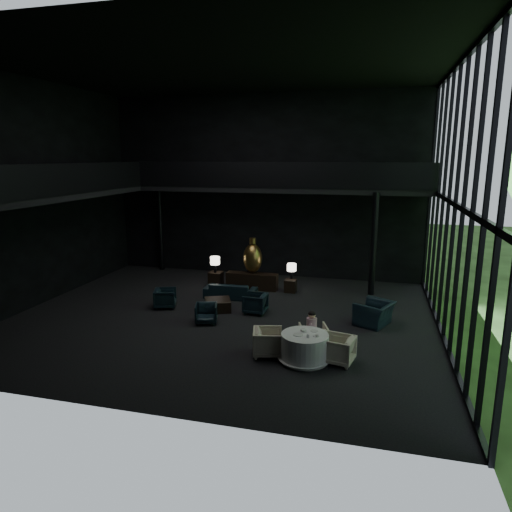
% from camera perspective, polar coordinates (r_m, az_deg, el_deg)
% --- Properties ---
extents(floor, '(14.00, 12.00, 0.02)m').
position_cam_1_polar(floor, '(15.55, -4.14, -7.69)').
color(floor, black).
rests_on(floor, ground).
extents(ceiling, '(14.00, 12.00, 0.02)m').
position_cam_1_polar(ceiling, '(14.85, -4.65, 22.70)').
color(ceiling, black).
rests_on(ceiling, ground).
extents(wall_back, '(14.00, 0.04, 8.00)m').
position_cam_1_polar(wall_back, '(20.43, 1.09, 8.64)').
color(wall_back, black).
rests_on(wall_back, ground).
extents(wall_front, '(14.00, 0.04, 8.00)m').
position_cam_1_polar(wall_front, '(9.23, -16.42, 3.60)').
color(wall_front, black).
rests_on(wall_front, ground).
extents(wall_left, '(0.04, 12.00, 8.00)m').
position_cam_1_polar(wall_left, '(18.17, -25.94, 6.95)').
color(wall_left, black).
rests_on(wall_left, ground).
extents(curtain_wall, '(0.20, 12.00, 8.00)m').
position_cam_1_polar(curtain_wall, '(14.08, 23.66, 5.93)').
color(curtain_wall, black).
rests_on(curtain_wall, ground).
extents(mezzanine_left, '(2.00, 12.00, 0.25)m').
position_cam_1_polar(mezzanine_left, '(17.54, -23.43, 7.02)').
color(mezzanine_left, black).
rests_on(mezzanine_left, wall_left).
extents(mezzanine_back, '(12.00, 2.00, 0.25)m').
position_cam_1_polar(mezzanine_back, '(19.24, 3.32, 8.40)').
color(mezzanine_back, black).
rests_on(mezzanine_back, wall_back).
extents(railing_left, '(0.06, 12.00, 1.00)m').
position_cam_1_polar(railing_left, '(16.91, -20.88, 9.11)').
color(railing_left, black).
rests_on(railing_left, mezzanine_left).
extents(railing_back, '(12.00, 0.06, 1.00)m').
position_cam_1_polar(railing_back, '(18.23, 2.72, 10.07)').
color(railing_back, black).
rests_on(railing_back, mezzanine_back).
extents(column_nw, '(0.24, 0.24, 4.00)m').
position_cam_1_polar(column_nw, '(22.07, -11.88, 3.43)').
color(column_nw, black).
rests_on(column_nw, floor).
extents(column_ne, '(0.24, 0.24, 4.00)m').
position_cam_1_polar(column_ne, '(18.14, 14.47, 1.41)').
color(column_ne, black).
rests_on(column_ne, floor).
extents(console, '(2.10, 0.48, 0.67)m').
position_cam_1_polar(console, '(18.65, -0.51, -3.16)').
color(console, black).
rests_on(console, floor).
extents(bronze_urn, '(0.77, 0.77, 1.44)m').
position_cam_1_polar(bronze_urn, '(18.53, -0.42, -0.23)').
color(bronze_urn, '#AB6A31').
rests_on(bronze_urn, console).
extents(side_table_left, '(0.53, 0.53, 0.58)m').
position_cam_1_polar(side_table_left, '(19.23, -5.03, -2.86)').
color(side_table_left, black).
rests_on(side_table_left, floor).
extents(table_lamp_left, '(0.40, 0.40, 0.67)m').
position_cam_1_polar(table_lamp_left, '(18.98, -5.14, -0.66)').
color(table_lamp_left, black).
rests_on(table_lamp_left, side_table_left).
extents(side_table_right, '(0.45, 0.45, 0.50)m').
position_cam_1_polar(side_table_right, '(18.34, 4.34, -3.73)').
color(side_table_right, black).
rests_on(side_table_right, floor).
extents(table_lamp_right, '(0.37, 0.37, 0.62)m').
position_cam_1_polar(table_lamp_right, '(18.34, 4.48, -1.50)').
color(table_lamp_right, black).
rests_on(table_lamp_right, side_table_right).
extents(sofa, '(1.93, 0.62, 0.75)m').
position_cam_1_polar(sofa, '(17.53, -3.19, -4.06)').
color(sofa, black).
rests_on(sofa, floor).
extents(lounge_armchair_west, '(0.87, 0.90, 0.74)m').
position_cam_1_polar(lounge_armchair_west, '(16.73, -11.27, -5.11)').
color(lounge_armchair_west, black).
rests_on(lounge_armchair_west, floor).
extents(lounge_armchair_east, '(0.72, 0.76, 0.75)m').
position_cam_1_polar(lounge_armchair_east, '(15.85, -0.09, -5.85)').
color(lounge_armchair_east, '#133A48').
rests_on(lounge_armchair_east, floor).
extents(lounge_armchair_south, '(0.78, 0.75, 0.65)m').
position_cam_1_polar(lounge_armchair_south, '(15.03, -6.24, -7.14)').
color(lounge_armchair_south, black).
rests_on(lounge_armchair_south, floor).
extents(window_armchair, '(1.26, 1.47, 1.09)m').
position_cam_1_polar(window_armchair, '(15.22, 14.59, -6.36)').
color(window_armchair, '#1A363F').
rests_on(window_armchair, floor).
extents(coffee_table, '(1.16, 1.16, 0.39)m').
position_cam_1_polar(coffee_table, '(16.23, -4.81, -6.10)').
color(coffee_table, black).
rests_on(coffee_table, floor).
extents(dining_table, '(1.42, 1.42, 0.75)m').
position_cam_1_polar(dining_table, '(12.39, 6.09, -11.50)').
color(dining_table, white).
rests_on(dining_table, floor).
extents(dining_chair_north, '(0.93, 0.90, 0.77)m').
position_cam_1_polar(dining_chair_north, '(13.10, 7.19, -9.89)').
color(dining_chair_north, beige).
rests_on(dining_chair_north, floor).
extents(dining_chair_east, '(0.89, 0.93, 0.81)m').
position_cam_1_polar(dining_chair_east, '(12.39, 10.25, -11.25)').
color(dining_chair_east, '#B9B29A').
rests_on(dining_chair_east, floor).
extents(dining_chair_west, '(0.93, 0.97, 0.85)m').
position_cam_1_polar(dining_chair_west, '(12.63, 1.51, -10.49)').
color(dining_chair_west, '#BBB5A6').
rests_on(dining_chair_west, floor).
extents(child, '(0.29, 0.29, 0.63)m').
position_cam_1_polar(child, '(13.08, 6.98, -8.16)').
color(child, '#D697B4').
rests_on(child, dining_chair_north).
extents(plate_a, '(0.35, 0.35, 0.02)m').
position_cam_1_polar(plate_a, '(12.16, 5.27, -9.77)').
color(plate_a, white).
rests_on(plate_a, dining_table).
extents(plate_b, '(0.23, 0.23, 0.01)m').
position_cam_1_polar(plate_b, '(12.45, 7.29, -9.27)').
color(plate_b, white).
rests_on(plate_b, dining_table).
extents(saucer, '(0.17, 0.17, 0.01)m').
position_cam_1_polar(saucer, '(12.13, 7.50, -9.88)').
color(saucer, white).
rests_on(saucer, dining_table).
extents(coffee_cup, '(0.08, 0.08, 0.06)m').
position_cam_1_polar(coffee_cup, '(12.08, 7.64, -9.80)').
color(coffee_cup, white).
rests_on(coffee_cup, saucer).
extents(cereal_bowl, '(0.16, 0.16, 0.08)m').
position_cam_1_polar(cereal_bowl, '(12.38, 5.94, -9.19)').
color(cereal_bowl, white).
rests_on(cereal_bowl, dining_table).
extents(cream_pot, '(0.08, 0.08, 0.07)m').
position_cam_1_polar(cream_pot, '(12.01, 6.48, -9.92)').
color(cream_pot, '#99999E').
rests_on(cream_pot, dining_table).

